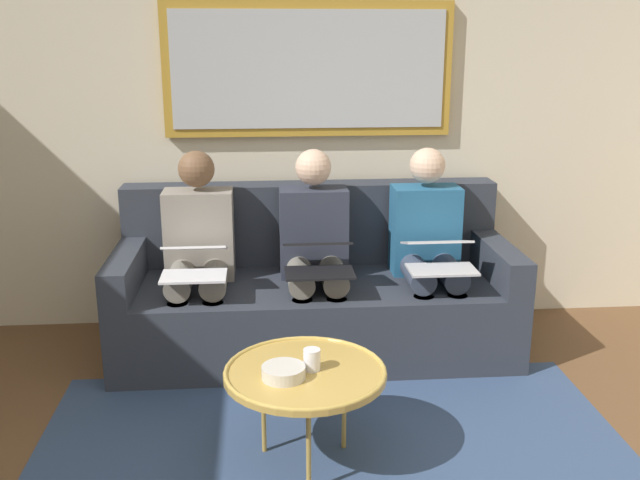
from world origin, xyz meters
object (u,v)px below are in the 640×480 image
at_px(person_middle, 315,247).
at_px(couch, 314,293).
at_px(coffee_table, 305,373).
at_px(person_left, 428,245).
at_px(cup, 312,360).
at_px(bowl, 284,372).
at_px(framed_mirror, 309,70).
at_px(laptop_black, 318,257).
at_px(person_right, 198,250).
at_px(laptop_silver, 439,254).
at_px(laptop_white, 195,260).

bearing_deg(person_middle, couch, -90.00).
height_order(coffee_table, person_left, person_left).
bearing_deg(person_middle, cup, 85.06).
bearing_deg(bowl, framed_mirror, -97.40).
distance_m(coffee_table, laptop_black, 0.94).
height_order(coffee_table, cup, cup).
relative_size(person_left, person_middle, 1.00).
height_order(person_left, person_right, same).
xyz_separation_m(coffee_table, cup, (-0.03, -0.01, 0.06)).
relative_size(coffee_table, person_left, 0.58).
bearing_deg(couch, person_right, 6.13).
distance_m(framed_mirror, person_left, 1.23).
relative_size(couch, cup, 24.44).
xyz_separation_m(person_left, person_middle, (0.64, 0.00, 0.00)).
bearing_deg(laptop_silver, bowl, 48.35).
relative_size(couch, bowl, 12.52).
relative_size(framed_mirror, laptop_silver, 4.78).
bearing_deg(person_left, laptop_white, 10.68).
relative_size(framed_mirror, bowl, 9.57).
distance_m(couch, person_middle, 0.31).
bearing_deg(person_right, cup, 115.33).
bearing_deg(couch, person_left, 173.87).
height_order(laptop_silver, laptop_black, laptop_black).
bearing_deg(laptop_silver, couch, -26.02).
distance_m(couch, bowl, 1.30).
height_order(laptop_silver, person_middle, person_middle).
height_order(cup, person_middle, person_middle).
height_order(cup, bowl, cup).
relative_size(couch, person_left, 1.93).
height_order(couch, person_middle, person_middle).
height_order(bowl, person_left, person_left).
bearing_deg(person_left, laptop_silver, 90.00).
bearing_deg(coffee_table, laptop_silver, -130.26).
distance_m(bowl, laptop_silver, 1.30).
relative_size(couch, person_right, 1.93).
xyz_separation_m(couch, laptop_white, (0.64, 0.31, 0.32)).
height_order(framed_mirror, cup, framed_mirror).
relative_size(coffee_table, laptop_silver, 1.89).
relative_size(coffee_table, person_middle, 0.58).
bearing_deg(coffee_table, bowl, 32.68).
bearing_deg(coffee_table, person_right, -65.93).
xyz_separation_m(laptop_black, laptop_white, (0.64, 0.00, -0.00)).
bearing_deg(laptop_white, person_right, -90.00).
height_order(couch, cup, couch).
height_order(person_right, laptop_white, person_right).
xyz_separation_m(cup, person_right, (0.54, -1.14, 0.14)).
distance_m(couch, framed_mirror, 1.30).
xyz_separation_m(couch, framed_mirror, (0.00, -0.39, 1.24)).
bearing_deg(laptop_silver, framed_mirror, -47.58).
distance_m(cup, person_left, 1.37).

